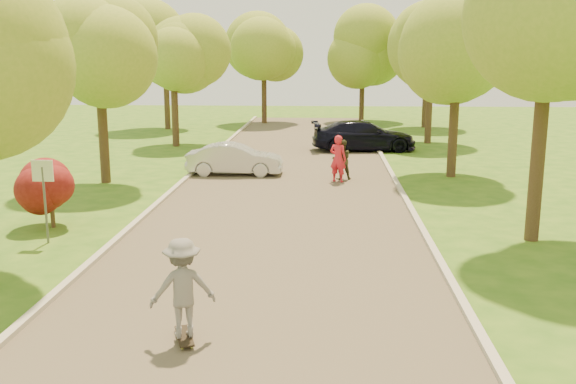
% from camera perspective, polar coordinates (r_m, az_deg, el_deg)
% --- Properties ---
extents(ground, '(100.00, 100.00, 0.00)m').
position_cam_1_polar(ground, '(12.61, -3.08, -10.17)').
color(ground, '#2C5E16').
rests_on(ground, ground).
extents(road, '(8.00, 60.00, 0.01)m').
position_cam_1_polar(road, '(20.21, -0.58, -1.55)').
color(road, '#4C4438').
rests_on(road, ground).
extents(curb_left, '(0.18, 60.00, 0.12)m').
position_cam_1_polar(curb_left, '(20.86, -11.75, -1.22)').
color(curb_left, '#B2AD9E').
rests_on(curb_left, ground).
extents(curb_right, '(0.18, 60.00, 0.12)m').
position_cam_1_polar(curb_right, '(20.33, 10.89, -1.53)').
color(curb_right, '#B2AD9E').
rests_on(curb_right, ground).
extents(street_sign, '(0.55, 0.06, 2.17)m').
position_cam_1_polar(street_sign, '(17.45, -20.90, 0.69)').
color(street_sign, '#59595E').
rests_on(street_sign, ground).
extents(red_shrub, '(1.70, 1.70, 1.95)m').
position_cam_1_polar(red_shrub, '(19.08, -20.36, 0.22)').
color(red_shrub, '#382619').
rests_on(red_shrub, ground).
extents(tree_l_midb, '(4.30, 4.20, 6.62)m').
position_cam_1_polar(tree_l_midb, '(24.96, -16.06, 11.20)').
color(tree_l_midb, '#382619').
rests_on(tree_l_midb, ground).
extents(tree_l_far, '(4.92, 4.80, 7.79)m').
position_cam_1_polar(tree_l_far, '(34.48, -9.89, 13.07)').
color(tree_l_far, '#382619').
rests_on(tree_l_far, ground).
extents(tree_r_mida, '(5.13, 5.00, 7.95)m').
position_cam_1_polar(tree_r_mida, '(17.56, 22.88, 13.67)').
color(tree_r_mida, '#382619').
rests_on(tree_r_mida, ground).
extents(tree_r_midb, '(4.51, 4.40, 7.01)m').
position_cam_1_polar(tree_r_midb, '(26.13, 15.26, 11.91)').
color(tree_r_midb, '#382619').
rests_on(tree_r_midb, ground).
extents(tree_r_far, '(5.33, 5.20, 8.34)m').
position_cam_1_polar(tree_r_far, '(36.09, 13.08, 13.47)').
color(tree_r_far, '#382619').
rests_on(tree_r_far, ground).
extents(tree_bg_a, '(5.12, 5.00, 7.72)m').
position_cam_1_polar(tree_bg_a, '(42.81, -10.61, 12.62)').
color(tree_bg_a, '#382619').
rests_on(tree_bg_a, ground).
extents(tree_bg_b, '(5.12, 5.00, 7.95)m').
position_cam_1_polar(tree_bg_b, '(44.14, 12.61, 12.80)').
color(tree_bg_b, '#382619').
rests_on(tree_bg_b, ground).
extents(tree_bg_c, '(4.92, 4.80, 7.33)m').
position_cam_1_polar(tree_bg_c, '(45.78, -1.89, 12.40)').
color(tree_bg_c, '#382619').
rests_on(tree_bg_c, ground).
extents(tree_bg_d, '(5.12, 5.00, 7.72)m').
position_cam_1_polar(tree_bg_d, '(47.68, 6.96, 12.66)').
color(tree_bg_d, '#382619').
rests_on(tree_bg_d, ground).
extents(silver_sedan, '(3.87, 1.37, 1.27)m').
position_cam_1_polar(silver_sedan, '(26.08, -4.75, 2.92)').
color(silver_sedan, '#B9B9BE').
rests_on(silver_sedan, ground).
extents(dark_sedan, '(5.42, 2.65, 1.52)m').
position_cam_1_polar(dark_sedan, '(32.84, 6.74, 4.99)').
color(dark_sedan, black).
rests_on(dark_sedan, ground).
extents(longboard, '(0.52, 0.91, 0.10)m').
position_cam_1_polar(longboard, '(11.29, -9.20, -12.55)').
color(longboard, black).
rests_on(longboard, ground).
extents(skateboarder, '(1.25, 0.96, 1.71)m').
position_cam_1_polar(skateboarder, '(10.96, -9.35, -8.40)').
color(skateboarder, slate).
rests_on(skateboarder, longboard).
extents(person_striped, '(0.78, 0.67, 1.81)m').
position_cam_1_polar(person_striped, '(24.48, 4.47, 2.96)').
color(person_striped, red).
rests_on(person_striped, ground).
extents(person_olive, '(0.86, 0.72, 1.57)m').
position_cam_1_polar(person_olive, '(25.01, 4.80, 2.87)').
color(person_olive, '#353721').
rests_on(person_olive, ground).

